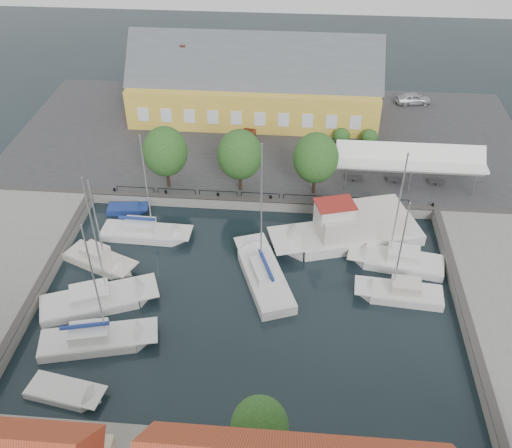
{
  "coord_description": "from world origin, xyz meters",
  "views": [
    {
      "loc": [
        3.3,
        -33.4,
        31.78
      ],
      "look_at": [
        0.0,
        6.0,
        1.5
      ],
      "focal_mm": 40.0,
      "sensor_mm": 36.0,
      "label": 1
    }
  ],
  "objects_px": {
    "car_silver": "(413,99)",
    "launch_sw": "(65,393)",
    "center_sailboat": "(264,277)",
    "launch_nw": "(127,210)",
    "west_boat_a": "(144,234)",
    "west_boat_c": "(97,302)",
    "west_boat_d": "(96,341)",
    "west_boat_b": "(100,261)",
    "east_boat_b": "(401,295)",
    "east_boat_a": "(398,262)",
    "car_red": "(246,138)",
    "trawler": "(352,231)",
    "tent_canopy": "(410,159)",
    "warehouse": "(250,86)"
  },
  "relations": [
    {
      "from": "car_silver",
      "to": "launch_sw",
      "type": "xyz_separation_m",
      "value": [
        -28.25,
        -43.97,
        -1.62
      ]
    },
    {
      "from": "center_sailboat",
      "to": "launch_nw",
      "type": "bearing_deg",
      "value": 148.0
    },
    {
      "from": "west_boat_a",
      "to": "west_boat_c",
      "type": "bearing_deg",
      "value": -100.94
    },
    {
      "from": "center_sailboat",
      "to": "west_boat_c",
      "type": "height_order",
      "value": "center_sailboat"
    },
    {
      "from": "west_boat_d",
      "to": "launch_nw",
      "type": "relative_size",
      "value": 2.81
    },
    {
      "from": "west_boat_b",
      "to": "launch_sw",
      "type": "relative_size",
      "value": 1.67
    },
    {
      "from": "west_boat_c",
      "to": "east_boat_b",
      "type": "bearing_deg",
      "value": 6.61
    },
    {
      "from": "car_silver",
      "to": "east_boat_a",
      "type": "bearing_deg",
      "value": 161.22
    },
    {
      "from": "west_boat_b",
      "to": "car_red",
      "type": "bearing_deg",
      "value": 61.93
    },
    {
      "from": "trawler",
      "to": "west_boat_a",
      "type": "bearing_deg",
      "value": -176.84
    },
    {
      "from": "center_sailboat",
      "to": "trawler",
      "type": "height_order",
      "value": "center_sailboat"
    },
    {
      "from": "center_sailboat",
      "to": "west_boat_c",
      "type": "xyz_separation_m",
      "value": [
        -12.71,
        -3.72,
        -0.1
      ]
    },
    {
      "from": "east_boat_a",
      "to": "trawler",
      "type": "bearing_deg",
      "value": 141.37
    },
    {
      "from": "west_boat_c",
      "to": "car_silver",
      "type": "bearing_deg",
      "value": 51.24
    },
    {
      "from": "trawler",
      "to": "launch_nw",
      "type": "distance_m",
      "value": 21.07
    },
    {
      "from": "tent_canopy",
      "to": "launch_sw",
      "type": "distance_m",
      "value": 36.4
    },
    {
      "from": "east_boat_b",
      "to": "launch_nw",
      "type": "distance_m",
      "value": 26.19
    },
    {
      "from": "car_silver",
      "to": "warehouse",
      "type": "bearing_deg",
      "value": 92.54
    },
    {
      "from": "west_boat_c",
      "to": "launch_sw",
      "type": "bearing_deg",
      "value": -87.2
    },
    {
      "from": "trawler",
      "to": "west_boat_b",
      "type": "relative_size",
      "value": 1.52
    },
    {
      "from": "west_boat_b",
      "to": "launch_nw",
      "type": "relative_size",
      "value": 2.27
    },
    {
      "from": "trawler",
      "to": "east_boat_b",
      "type": "distance_m",
      "value": 7.75
    },
    {
      "from": "tent_canopy",
      "to": "east_boat_b",
      "type": "xyz_separation_m",
      "value": [
        -2.07,
        -15.02,
        -3.42
      ]
    },
    {
      "from": "tent_canopy",
      "to": "west_boat_b",
      "type": "bearing_deg",
      "value": -153.92
    },
    {
      "from": "east_boat_a",
      "to": "launch_sw",
      "type": "bearing_deg",
      "value": -147.48
    },
    {
      "from": "warehouse",
      "to": "car_silver",
      "type": "distance_m",
      "value": 20.26
    },
    {
      "from": "center_sailboat",
      "to": "launch_nw",
      "type": "relative_size",
      "value": 3.17
    },
    {
      "from": "east_boat_a",
      "to": "east_boat_b",
      "type": "height_order",
      "value": "east_boat_a"
    },
    {
      "from": "west_boat_a",
      "to": "launch_sw",
      "type": "relative_size",
      "value": 1.98
    },
    {
      "from": "tent_canopy",
      "to": "car_silver",
      "type": "distance_m",
      "value": 18.31
    },
    {
      "from": "launch_nw",
      "to": "east_boat_b",
      "type": "bearing_deg",
      "value": -21.26
    },
    {
      "from": "east_boat_a",
      "to": "west_boat_a",
      "type": "relative_size",
      "value": 1.04
    },
    {
      "from": "center_sailboat",
      "to": "west_boat_a",
      "type": "bearing_deg",
      "value": 156.28
    },
    {
      "from": "tent_canopy",
      "to": "west_boat_a",
      "type": "bearing_deg",
      "value": -159.04
    },
    {
      "from": "car_red",
      "to": "west_boat_c",
      "type": "relative_size",
      "value": 0.31
    },
    {
      "from": "trawler",
      "to": "west_boat_d",
      "type": "xyz_separation_m",
      "value": [
        -18.84,
        -13.48,
        -0.75
      ]
    },
    {
      "from": "launch_nw",
      "to": "center_sailboat",
      "type": "bearing_deg",
      "value": -32.0
    },
    {
      "from": "car_silver",
      "to": "west_boat_a",
      "type": "xyz_separation_m",
      "value": [
        -26.99,
        -27.11,
        -1.44
      ]
    },
    {
      "from": "launch_sw",
      "to": "warehouse",
      "type": "bearing_deg",
      "value": 77.85
    },
    {
      "from": "east_boat_b",
      "to": "west_boat_d",
      "type": "xyz_separation_m",
      "value": [
        -22.36,
        -6.61,
        0.01
      ]
    },
    {
      "from": "warehouse",
      "to": "west_boat_a",
      "type": "height_order",
      "value": "warehouse"
    },
    {
      "from": "center_sailboat",
      "to": "east_boat_b",
      "type": "relative_size",
      "value": 1.32
    },
    {
      "from": "east_boat_b",
      "to": "launch_nw",
      "type": "relative_size",
      "value": 2.39
    },
    {
      "from": "west_boat_d",
      "to": "launch_nw",
      "type": "bearing_deg",
      "value": 97.24
    },
    {
      "from": "car_silver",
      "to": "east_boat_b",
      "type": "height_order",
      "value": "east_boat_b"
    },
    {
      "from": "warehouse",
      "to": "tent_canopy",
      "type": "relative_size",
      "value": 2.04
    },
    {
      "from": "east_boat_a",
      "to": "west_boat_b",
      "type": "xyz_separation_m",
      "value": [
        -24.95,
        -1.97,
        -0.0
      ]
    },
    {
      "from": "east_boat_a",
      "to": "west_boat_d",
      "type": "distance_m",
      "value": 24.9
    },
    {
      "from": "center_sailboat",
      "to": "west_boat_a",
      "type": "distance_m",
      "value": 12.07
    },
    {
      "from": "tent_canopy",
      "to": "car_red",
      "type": "relative_size",
      "value": 3.72
    }
  ]
}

